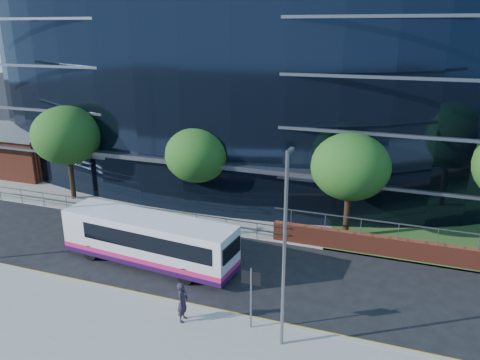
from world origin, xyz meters
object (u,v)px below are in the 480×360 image
at_px(streetlight_east, 285,246).
at_px(city_bus, 150,240).
at_px(tree_far_c, 350,167).
at_px(street_sign, 251,285).
at_px(pedestrian, 183,302).
at_px(brick_pavilion, 21,150).
at_px(tree_far_b, 197,155).
at_px(tree_far_a, 67,135).

bearing_deg(streetlight_east, city_bus, 153.07).
bearing_deg(tree_far_c, street_sign, -103.29).
bearing_deg(pedestrian, brick_pavilion, 51.42).
bearing_deg(brick_pavilion, street_sign, -29.65).
relative_size(tree_far_c, streetlight_east, 0.81).
bearing_deg(tree_far_c, pedestrian, -115.97).
distance_m(tree_far_b, pedestrian, 12.88).
bearing_deg(streetlight_east, brick_pavilion, 150.76).
relative_size(tree_far_b, streetlight_east, 0.76).
relative_size(street_sign, tree_far_c, 0.43).
bearing_deg(tree_far_a, city_bus, -33.12).
relative_size(tree_far_a, pedestrian, 3.87).
distance_m(tree_far_a, streetlight_east, 22.05).
relative_size(streetlight_east, pedestrian, 4.43).
xyz_separation_m(city_bus, pedestrian, (4.04, -4.23, -0.37)).
relative_size(tree_far_b, tree_far_c, 0.93).
bearing_deg(street_sign, tree_far_c, 76.71).
relative_size(street_sign, streetlight_east, 0.35).
distance_m(brick_pavilion, street_sign, 30.49).
xyz_separation_m(brick_pavilion, tree_far_b, (19.00, -4.00, 2.27)).
bearing_deg(tree_far_a, streetlight_east, -30.46).
relative_size(tree_far_a, tree_far_b, 1.15).
bearing_deg(street_sign, brick_pavilion, 150.35).
xyz_separation_m(tree_far_c, pedestrian, (-5.41, -11.11, -3.48)).
height_order(brick_pavilion, streetlight_east, streetlight_east).
bearing_deg(city_bus, street_sign, -22.96).
xyz_separation_m(tree_far_b, city_bus, (0.55, -7.38, -2.79)).
height_order(streetlight_east, city_bus, streetlight_east).
bearing_deg(streetlight_east, street_sign, 158.64).
bearing_deg(streetlight_east, tree_far_a, 149.54).
bearing_deg(city_bus, tree_far_b, 99.34).
bearing_deg(pedestrian, street_sign, -84.90).
xyz_separation_m(brick_pavilion, pedestrian, (23.59, -15.61, -0.89)).
height_order(brick_pavilion, street_sign, brick_pavilion).
bearing_deg(pedestrian, tree_far_b, 16.48).
height_order(brick_pavilion, tree_far_a, tree_far_a).
bearing_deg(streetlight_east, tree_far_b, 127.63).
distance_m(brick_pavilion, streetlight_east, 32.19).
relative_size(city_bus, pedestrian, 5.58).
height_order(tree_far_a, tree_far_b, tree_far_a).
bearing_deg(tree_far_c, tree_far_b, 177.14).
distance_m(street_sign, pedestrian, 3.15).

